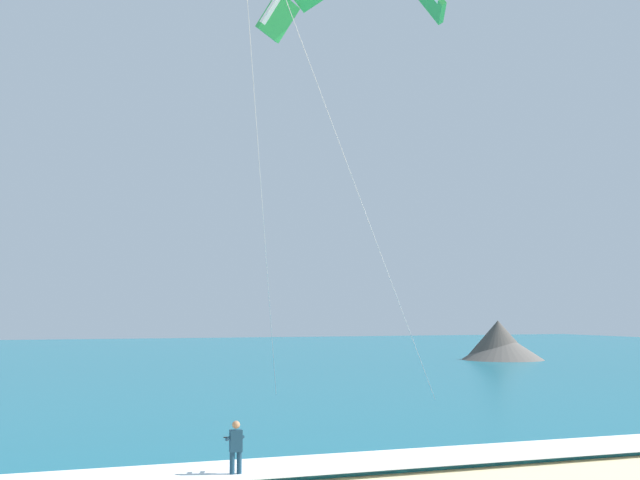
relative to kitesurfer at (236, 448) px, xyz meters
name	(u,v)px	position (x,y,z in m)	size (l,w,h in m)	color
sea	(89,360)	(-0.42, 59.66, -0.84)	(200.00, 120.00, 0.20)	#146075
surf_foam	(215,471)	(-0.42, 0.66, -0.72)	(200.00, 2.89, 0.04)	white
kitesurfer	(236,448)	(0.00, 0.00, 0.00)	(0.55, 0.53, 1.69)	#143347
headland_right	(500,345)	(36.78, 44.68, 0.65)	(8.41, 8.41, 3.94)	#56514C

